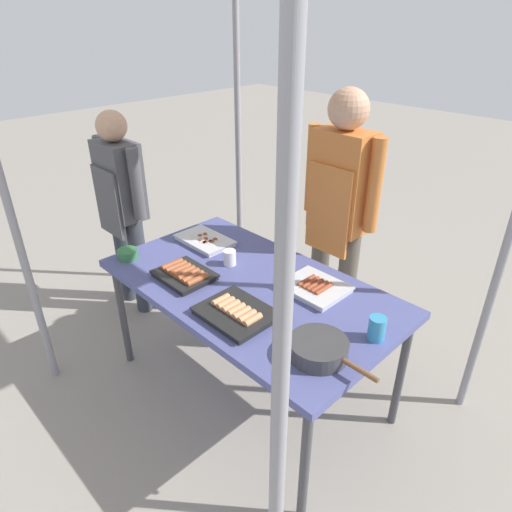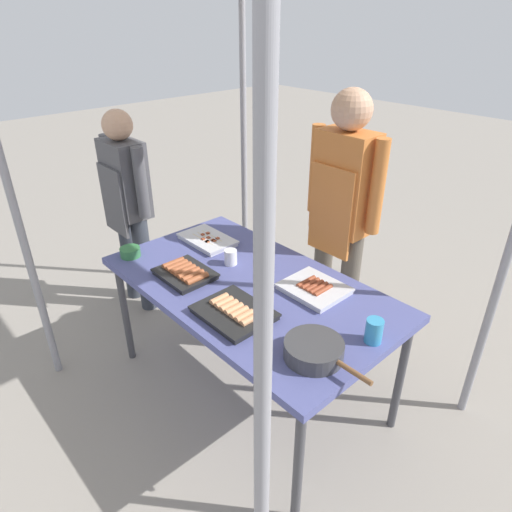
{
  "view_description": "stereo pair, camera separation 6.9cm",
  "coord_description": "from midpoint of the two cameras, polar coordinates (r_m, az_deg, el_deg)",
  "views": [
    {
      "loc": [
        1.48,
        -1.4,
        2.04
      ],
      "look_at": [
        0.0,
        0.05,
        0.9
      ],
      "focal_mm": 31.7,
      "sensor_mm": 36.0,
      "label": 1
    },
    {
      "loc": [
        1.53,
        -1.35,
        2.04
      ],
      "look_at": [
        0.0,
        0.05,
        0.9
      ],
      "focal_mm": 31.7,
      "sensor_mm": 36.0,
      "label": 2
    }
  ],
  "objects": [
    {
      "name": "vendor_woman",
      "position": [
        2.77,
        9.72,
        6.29
      ],
      "size": [
        0.52,
        0.23,
        1.68
      ],
      "rotation": [
        0.0,
        0.0,
        3.14
      ],
      "color": "#595147",
      "rests_on": "ground"
    },
    {
      "name": "drink_cup_by_wok",
      "position": [
        2.57,
        -4.12,
        -0.2
      ],
      "size": [
        0.07,
        0.07,
        0.09
      ],
      "primitive_type": "cylinder",
      "color": "white",
      "rests_on": "stall_table"
    },
    {
      "name": "tray_grilled_sausages",
      "position": [
        2.36,
        6.59,
        -3.96
      ],
      "size": [
        0.32,
        0.27,
        0.05
      ],
      "color": "silver",
      "rests_on": "stall_table"
    },
    {
      "name": "tray_meat_skewers",
      "position": [
        2.84,
        -7.16,
        1.96
      ],
      "size": [
        0.36,
        0.23,
        0.04
      ],
      "color": "silver",
      "rests_on": "stall_table"
    },
    {
      "name": "drink_cup_near_edge",
      "position": [
        2.06,
        14.07,
        -8.87
      ],
      "size": [
        0.08,
        0.08,
        0.11
      ],
      "primitive_type": "cylinder",
      "color": "#338CBF",
      "rests_on": "stall_table"
    },
    {
      "name": "tray_pork_links",
      "position": [
        2.16,
        -3.43,
        -7.14
      ],
      "size": [
        0.35,
        0.29,
        0.05
      ],
      "color": "black",
      "rests_on": "stall_table"
    },
    {
      "name": "tray_spring_rolls",
      "position": [
        2.48,
        -9.79,
        -2.28
      ],
      "size": [
        0.3,
        0.25,
        0.05
      ],
      "color": "black",
      "rests_on": "stall_table"
    },
    {
      "name": "ground_plane",
      "position": [
        2.88,
        -1.45,
        -16.26
      ],
      "size": [
        18.0,
        18.0,
        0.0
      ],
      "primitive_type": "plane",
      "color": "gray"
    },
    {
      "name": "stall_table",
      "position": [
        2.44,
        -1.65,
        -4.58
      ],
      "size": [
        1.6,
        0.9,
        0.75
      ],
      "color": "#4C518C",
      "rests_on": "ground"
    },
    {
      "name": "customer_nearby",
      "position": [
        3.31,
        -17.14,
        6.72
      ],
      "size": [
        0.52,
        0.22,
        1.47
      ],
      "color": "#333842",
      "rests_on": "ground"
    },
    {
      "name": "cooking_wok",
      "position": [
        1.94,
        6.91,
        -11.47
      ],
      "size": [
        0.41,
        0.25,
        0.08
      ],
      "color": "#38383A",
      "rests_on": "stall_table"
    },
    {
      "name": "condiment_bowl",
      "position": [
        2.75,
        -16.57,
        0.23
      ],
      "size": [
        0.12,
        0.12,
        0.05
      ],
      "primitive_type": "cylinder",
      "color": "#33723F",
      "rests_on": "stall_table"
    }
  ]
}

